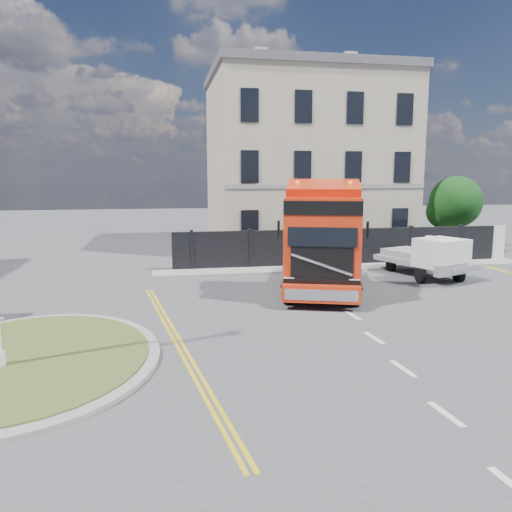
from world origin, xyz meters
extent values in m
plane|color=#424244|center=(0.00, 0.00, 0.00)|extent=(120.00, 120.00, 0.00)
cylinder|color=gray|center=(-7.00, -3.00, 0.06)|extent=(6.80, 6.80, 0.12)
cylinder|color=#2C441B|center=(-7.00, -3.00, 0.14)|extent=(6.20, 6.20, 0.05)
cube|color=black|center=(6.00, 9.00, 1.00)|extent=(18.00, 0.25, 2.00)
cube|color=silver|center=(14.50, 9.00, 1.00)|extent=(2.60, 0.12, 2.00)
cube|color=#BEB197|center=(6.00, 16.50, 5.50)|extent=(12.00, 10.00, 11.00)
cube|color=#535359|center=(6.00, 16.50, 11.25)|extent=(12.30, 10.30, 0.50)
cube|color=#BEB197|center=(3.00, 16.50, 12.00)|extent=(0.80, 0.80, 1.60)
cube|color=#BEB197|center=(9.00, 16.50, 12.00)|extent=(0.80, 0.80, 1.60)
cylinder|color=#382619|center=(14.50, 12.00, 1.20)|extent=(0.24, 0.24, 2.40)
sphere|color=#0F3311|center=(14.50, 12.00, 3.20)|extent=(3.20, 3.20, 3.20)
sphere|color=#0F3311|center=(14.00, 12.40, 2.60)|extent=(2.20, 2.20, 2.20)
cube|color=gray|center=(6.00, 8.10, 0.06)|extent=(20.00, 1.60, 0.12)
cube|color=black|center=(3.25, 3.99, 0.84)|extent=(4.85, 7.58, 0.51)
cube|color=red|center=(2.63, 2.13, 2.41)|extent=(3.59, 3.66, 3.14)
cube|color=red|center=(3.00, 3.25, 3.71)|extent=(2.98, 1.85, 1.57)
cube|color=black|center=(2.17, 0.77, 2.86)|extent=(2.36, 0.85, 1.18)
cube|color=red|center=(2.06, 0.42, 0.62)|extent=(2.79, 1.26, 0.62)
cylinder|color=black|center=(1.19, 1.66, 0.58)|extent=(0.71, 1.22, 1.17)
cylinder|color=gray|center=(1.19, 1.66, 0.58)|extent=(0.58, 0.74, 0.64)
cylinder|color=black|center=(3.49, 0.89, 0.58)|extent=(0.71, 1.22, 1.17)
cylinder|color=gray|center=(3.49, 0.89, 0.58)|extent=(0.58, 0.74, 0.64)
cylinder|color=black|center=(2.45, 5.44, 0.58)|extent=(0.71, 1.22, 1.17)
cylinder|color=gray|center=(2.45, 5.44, 0.58)|extent=(0.58, 0.74, 0.64)
cylinder|color=black|center=(4.76, 4.67, 0.58)|extent=(0.71, 1.22, 1.17)
cylinder|color=gray|center=(4.76, 4.67, 0.58)|extent=(0.58, 0.74, 0.64)
cylinder|color=black|center=(2.88, 6.72, 0.58)|extent=(0.71, 1.22, 1.17)
cylinder|color=gray|center=(2.88, 6.72, 0.58)|extent=(0.58, 0.74, 0.64)
cylinder|color=black|center=(5.18, 5.95, 0.58)|extent=(0.71, 1.22, 1.17)
cylinder|color=gray|center=(5.18, 5.95, 0.58)|extent=(0.58, 0.74, 0.64)
cube|color=gray|center=(8.88, 5.56, 0.70)|extent=(3.46, 5.15, 0.25)
cube|color=silver|center=(8.88, 4.07, 1.35)|extent=(2.41, 2.35, 1.30)
cylinder|color=black|center=(7.94, 4.07, 0.35)|extent=(0.25, 0.70, 0.70)
cylinder|color=black|center=(9.83, 4.07, 0.35)|extent=(0.25, 0.70, 0.70)
cylinder|color=black|center=(7.94, 7.06, 0.35)|extent=(0.25, 0.70, 0.70)
cylinder|color=black|center=(9.83, 7.06, 0.35)|extent=(0.25, 0.70, 0.70)
camera|label=1|loc=(-3.46, -16.18, 4.75)|focal=35.00mm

